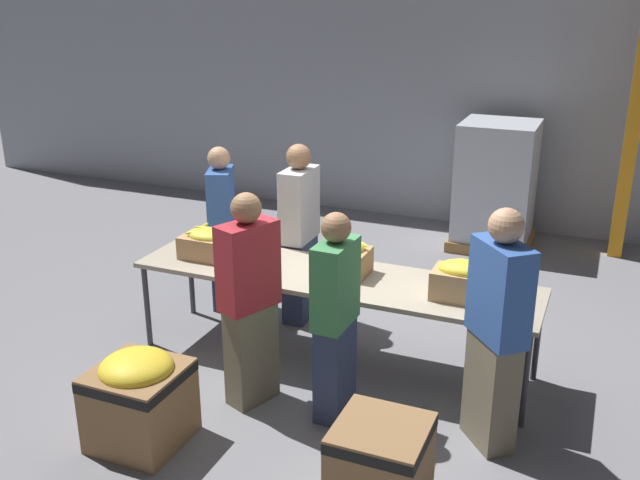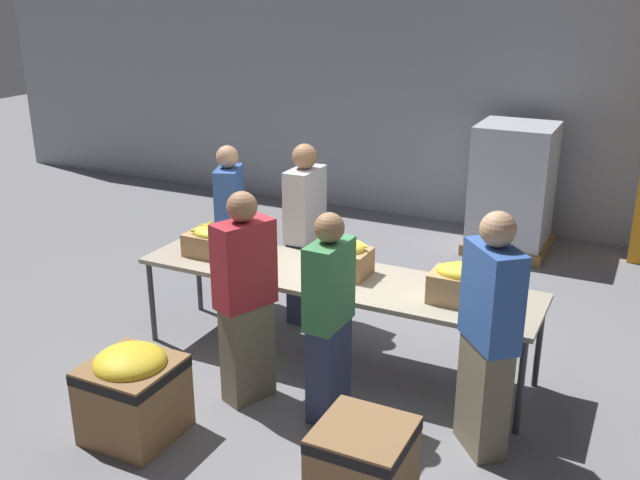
{
  "view_description": "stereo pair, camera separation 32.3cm",
  "coord_description": "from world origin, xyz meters",
  "px_view_note": "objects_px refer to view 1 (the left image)",
  "views": [
    {
      "loc": [
        2.01,
        -5.07,
        3.07
      ],
      "look_at": [
        -0.09,
        -0.08,
        1.13
      ],
      "focal_mm": 40.0,
      "sensor_mm": 36.0,
      "label": 1
    },
    {
      "loc": [
        2.3,
        -4.94,
        3.07
      ],
      "look_at": [
        -0.09,
        -0.08,
        1.13
      ],
      "focal_mm": 40.0,
      "sensor_mm": 36.0,
      "label": 2
    }
  ],
  "objects_px": {
    "donation_bin_0": "(139,396)",
    "support_pillar": "(639,87)",
    "volunteer_0": "(222,229)",
    "pallet_stack_0": "(496,186)",
    "sorting_table": "(333,280)",
    "volunteer_2": "(299,235)",
    "volunteer_1": "(335,319)",
    "banana_box_0": "(209,243)",
    "volunteer_4": "(250,302)",
    "banana_box_2": "(464,280)",
    "volunteer_3": "(496,332)",
    "banana_box_1": "(346,257)",
    "donation_bin_1": "(380,464)"
  },
  "relations": [
    {
      "from": "volunteer_2",
      "to": "pallet_stack_0",
      "type": "distance_m",
      "value": 3.11
    },
    {
      "from": "donation_bin_1",
      "to": "volunteer_3",
      "type": "bearing_deg",
      "value": 62.32
    },
    {
      "from": "banana_box_0",
      "to": "volunteer_4",
      "type": "distance_m",
      "value": 1.11
    },
    {
      "from": "banana_box_2",
      "to": "donation_bin_0",
      "type": "xyz_separation_m",
      "value": [
        -1.92,
        -1.53,
        -0.59
      ]
    },
    {
      "from": "volunteer_0",
      "to": "volunteer_2",
      "type": "height_order",
      "value": "volunteer_2"
    },
    {
      "from": "banana_box_1",
      "to": "volunteer_4",
      "type": "distance_m",
      "value": 0.98
    },
    {
      "from": "support_pillar",
      "to": "banana_box_0",
      "type": "bearing_deg",
      "value": -131.7
    },
    {
      "from": "donation_bin_0",
      "to": "support_pillar",
      "type": "distance_m",
      "value": 6.3
    },
    {
      "from": "banana_box_1",
      "to": "donation_bin_1",
      "type": "bearing_deg",
      "value": -62.41
    },
    {
      "from": "volunteer_0",
      "to": "volunteer_1",
      "type": "distance_m",
      "value": 2.25
    },
    {
      "from": "banana_box_0",
      "to": "pallet_stack_0",
      "type": "relative_size",
      "value": 0.31
    },
    {
      "from": "banana_box_1",
      "to": "volunteer_3",
      "type": "distance_m",
      "value": 1.54
    },
    {
      "from": "donation_bin_1",
      "to": "banana_box_2",
      "type": "bearing_deg",
      "value": 84.65
    },
    {
      "from": "volunteer_4",
      "to": "volunteer_3",
      "type": "bearing_deg",
      "value": -62.94
    },
    {
      "from": "banana_box_0",
      "to": "volunteer_1",
      "type": "distance_m",
      "value": 1.64
    },
    {
      "from": "banana_box_1",
      "to": "donation_bin_1",
      "type": "distance_m",
      "value": 1.97
    },
    {
      "from": "volunteer_0",
      "to": "volunteer_4",
      "type": "distance_m",
      "value": 1.83
    },
    {
      "from": "sorting_table",
      "to": "pallet_stack_0",
      "type": "height_order",
      "value": "pallet_stack_0"
    },
    {
      "from": "banana_box_2",
      "to": "donation_bin_1",
      "type": "distance_m",
      "value": 1.67
    },
    {
      "from": "sorting_table",
      "to": "pallet_stack_0",
      "type": "distance_m",
      "value": 3.55
    },
    {
      "from": "volunteer_2",
      "to": "volunteer_4",
      "type": "height_order",
      "value": "volunteer_2"
    },
    {
      "from": "volunteer_3",
      "to": "banana_box_0",
      "type": "bearing_deg",
      "value": 36.65
    },
    {
      "from": "sorting_table",
      "to": "banana_box_2",
      "type": "bearing_deg",
      "value": -2.79
    },
    {
      "from": "volunteer_2",
      "to": "volunteer_1",
      "type": "bearing_deg",
      "value": 32.25
    },
    {
      "from": "banana_box_1",
      "to": "donation_bin_0",
      "type": "bearing_deg",
      "value": -118.75
    },
    {
      "from": "volunteer_1",
      "to": "volunteer_2",
      "type": "bearing_deg",
      "value": 34.86
    },
    {
      "from": "banana_box_2",
      "to": "volunteer_3",
      "type": "height_order",
      "value": "volunteer_3"
    },
    {
      "from": "donation_bin_0",
      "to": "volunteer_2",
      "type": "bearing_deg",
      "value": 84.53
    },
    {
      "from": "volunteer_1",
      "to": "support_pillar",
      "type": "relative_size",
      "value": 0.4
    },
    {
      "from": "banana_box_1",
      "to": "pallet_stack_0",
      "type": "height_order",
      "value": "pallet_stack_0"
    },
    {
      "from": "banana_box_0",
      "to": "banana_box_2",
      "type": "distance_m",
      "value": 2.25
    },
    {
      "from": "volunteer_4",
      "to": "pallet_stack_0",
      "type": "height_order",
      "value": "volunteer_4"
    },
    {
      "from": "volunteer_2",
      "to": "volunteer_3",
      "type": "bearing_deg",
      "value": 56.49
    },
    {
      "from": "banana_box_0",
      "to": "volunteer_0",
      "type": "height_order",
      "value": "volunteer_0"
    },
    {
      "from": "volunteer_1",
      "to": "support_pillar",
      "type": "bearing_deg",
      "value": -21.02
    },
    {
      "from": "banana_box_1",
      "to": "volunteer_4",
      "type": "height_order",
      "value": "volunteer_4"
    },
    {
      "from": "banana_box_2",
      "to": "donation_bin_0",
      "type": "relative_size",
      "value": 0.69
    },
    {
      "from": "banana_box_2",
      "to": "support_pillar",
      "type": "bearing_deg",
      "value": 73.84
    },
    {
      "from": "volunteer_3",
      "to": "donation_bin_1",
      "type": "xyz_separation_m",
      "value": [
        -0.49,
        -0.94,
        -0.55
      ]
    },
    {
      "from": "volunteer_2",
      "to": "volunteer_3",
      "type": "height_order",
      "value": "volunteer_3"
    },
    {
      "from": "volunteer_4",
      "to": "volunteer_1",
      "type": "bearing_deg",
      "value": -63.1
    },
    {
      "from": "volunteer_2",
      "to": "pallet_stack_0",
      "type": "xyz_separation_m",
      "value": [
        1.35,
        2.8,
        -0.09
      ]
    },
    {
      "from": "banana_box_2",
      "to": "pallet_stack_0",
      "type": "bearing_deg",
      "value": 95.67
    },
    {
      "from": "banana_box_0",
      "to": "banana_box_2",
      "type": "relative_size",
      "value": 0.99
    },
    {
      "from": "donation_bin_0",
      "to": "support_pillar",
      "type": "xyz_separation_m",
      "value": [
        3.0,
        5.29,
        1.63
      ]
    },
    {
      "from": "donation_bin_1",
      "to": "support_pillar",
      "type": "xyz_separation_m",
      "value": [
        1.23,
        5.29,
        1.68
      ]
    },
    {
      "from": "donation_bin_1",
      "to": "volunteer_4",
      "type": "bearing_deg",
      "value": 148.95
    },
    {
      "from": "volunteer_2",
      "to": "support_pillar",
      "type": "relative_size",
      "value": 0.43
    },
    {
      "from": "volunteer_0",
      "to": "pallet_stack_0",
      "type": "xyz_separation_m",
      "value": [
        2.18,
        2.81,
        -0.05
      ]
    },
    {
      "from": "banana_box_2",
      "to": "volunteer_4",
      "type": "xyz_separation_m",
      "value": [
        -1.44,
        -0.75,
        -0.12
      ]
    }
  ]
}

